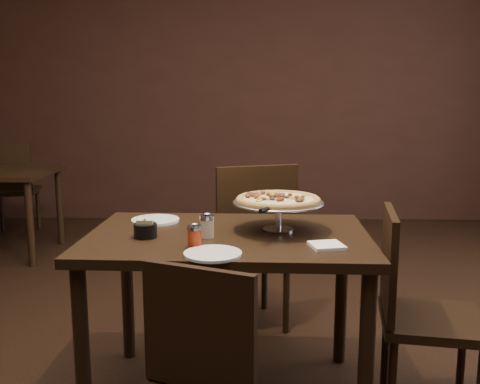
{
  "coord_description": "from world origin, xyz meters",
  "views": [
    {
      "loc": [
        0.09,
        -2.34,
        1.34
      ],
      "look_at": [
        0.04,
        -0.05,
        0.93
      ],
      "focal_mm": 40.0,
      "sensor_mm": 36.0,
      "label": 1
    }
  ],
  "objects": [
    {
      "name": "chair_far",
      "position": [
        0.08,
        0.61,
        0.54
      ],
      "size": [
        0.58,
        0.58,
        0.98
      ],
      "rotation": [
        0.0,
        0.0,
        3.46
      ],
      "color": "black",
      "rests_on": "ground"
    },
    {
      "name": "serving_spatula",
      "position": [
        0.16,
        -0.21,
        0.89
      ],
      "size": [
        0.16,
        0.16,
        0.02
      ],
      "rotation": [
        0.0,
        0.0,
        -0.46
      ],
      "color": "#AEAEB5",
      "rests_on": "pizza_stand"
    },
    {
      "name": "dining_table",
      "position": [
        -0.01,
        -0.1,
        0.66
      ],
      "size": [
        1.23,
        0.84,
        0.76
      ],
      "rotation": [
        0.0,
        0.0,
        -0.03
      ],
      "color": "black",
      "rests_on": "ground"
    },
    {
      "name": "pizza_stand",
      "position": [
        0.21,
        -0.03,
        0.89
      ],
      "size": [
        0.4,
        0.4,
        0.17
      ],
      "color": "#AEAEB5",
      "rests_on": "dining_table"
    },
    {
      "name": "parmesan_shaker",
      "position": [
        -0.1,
        -0.17,
        0.81
      ],
      "size": [
        0.06,
        0.06,
        0.11
      ],
      "color": "beige",
      "rests_on": "dining_table"
    },
    {
      "name": "packet_caddy",
      "position": [
        -0.36,
        -0.17,
        0.79
      ],
      "size": [
        0.1,
        0.1,
        0.08
      ],
      "rotation": [
        0.0,
        0.0,
        -0.0
      ],
      "color": "black",
      "rests_on": "dining_table"
    },
    {
      "name": "napkin_stack",
      "position": [
        0.39,
        -0.3,
        0.77
      ],
      "size": [
        0.15,
        0.15,
        0.01
      ],
      "primitive_type": "cube",
      "rotation": [
        0.0,
        0.0,
        0.22
      ],
      "color": "white",
      "rests_on": "dining_table"
    },
    {
      "name": "plate_left",
      "position": [
        -0.37,
        0.13,
        0.76
      ],
      "size": [
        0.23,
        0.23,
        0.01
      ],
      "primitive_type": "cylinder",
      "color": "white",
      "rests_on": "dining_table"
    },
    {
      "name": "plate_near",
      "position": [
        -0.05,
        -0.42,
        0.76
      ],
      "size": [
        0.22,
        0.22,
        0.01
      ],
      "primitive_type": "cylinder",
      "color": "white",
      "rests_on": "dining_table"
    },
    {
      "name": "bg_chair_far",
      "position": [
        -2.22,
        2.67,
        0.51
      ],
      "size": [
        0.51,
        0.51,
        0.93
      ],
      "rotation": [
        0.0,
        0.0,
        3.34
      ],
      "color": "black",
      "rests_on": "ground"
    },
    {
      "name": "chair_side",
      "position": [
        0.78,
        -0.21,
        0.48
      ],
      "size": [
        0.47,
        0.47,
        0.88
      ],
      "rotation": [
        0.0,
        0.0,
        1.41
      ],
      "color": "black",
      "rests_on": "ground"
    },
    {
      "name": "room",
      "position": [
        0.06,
        0.03,
        1.4
      ],
      "size": [
        6.04,
        7.04,
        2.84
      ],
      "color": "black",
      "rests_on": "ground"
    },
    {
      "name": "pepper_flake_shaker",
      "position": [
        -0.13,
        -0.31,
        0.81
      ],
      "size": [
        0.06,
        0.06,
        0.1
      ],
      "color": "maroon",
      "rests_on": "dining_table"
    }
  ]
}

